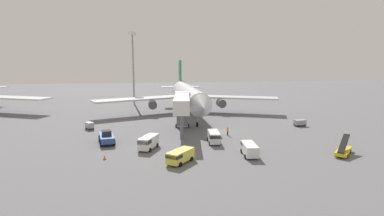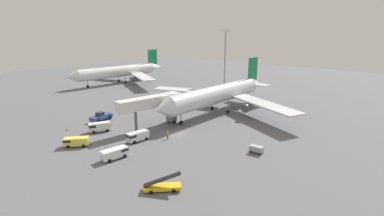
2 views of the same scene
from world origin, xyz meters
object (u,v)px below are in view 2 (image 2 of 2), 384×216
airplane_at_gate (219,94)px  service_van_far_center (137,136)px  belt_loader_truck (162,186)px  baggage_cart_mid_right (128,106)px  jet_bridge (154,103)px  safety_cone_alpha (67,129)px  service_van_far_right (115,153)px  service_van_mid_center (99,127)px  service_van_rear_right (76,141)px  ground_crew_worker_foreground (168,135)px  baggage_cart_near_left (256,149)px  apron_light_mast (225,49)px  airplane_background (120,71)px  pushback_tug (101,117)px

airplane_at_gate → service_van_far_center: airplane_at_gate is taller
belt_loader_truck → baggage_cart_mid_right: belt_loader_truck is taller
airplane_at_gate → baggage_cart_mid_right: 29.00m
jet_bridge → safety_cone_alpha: 22.24m
service_van_far_right → safety_cone_alpha: size_ratio=7.32×
service_van_mid_center → service_van_rear_right: service_van_mid_center is taller
safety_cone_alpha → service_van_far_center: bearing=20.2°
service_van_rear_right → jet_bridge: bearing=81.7°
service_van_far_right → baggage_cart_mid_right: (-28.32, 24.17, -0.26)m
service_van_far_right → ground_crew_worker_foreground: bearing=89.1°
belt_loader_truck → service_van_far_center: 21.75m
service_van_rear_right → ground_crew_worker_foreground: (11.70, 15.85, -0.13)m
service_van_far_center → baggage_cart_near_left: 25.95m
jet_bridge → apron_light_mast: 48.94m
service_van_rear_right → safety_cone_alpha: (-11.27, 3.52, -0.75)m
service_van_rear_right → baggage_cart_near_left: (30.70, 22.20, -0.30)m
airplane_at_gate → baggage_cart_near_left: bearing=-39.6°
service_van_rear_right → baggage_cart_mid_right: bearing=122.7°
service_van_far_right → apron_light_mast: (-19.34, 64.10, 15.98)m
jet_bridge → service_van_far_right: (8.60, -17.64, -4.98)m
airplane_at_gate → baggage_cart_near_left: (23.43, -19.41, -4.76)m
service_van_far_center → apron_light_mast: size_ratio=0.21×
safety_cone_alpha → apron_light_mast: size_ratio=0.03×
airplane_at_gate → apron_light_mast: (-15.14, 24.53, 11.55)m
service_van_far_right → baggage_cart_near_left: service_van_far_right is taller
service_van_far_center → airplane_background: airplane_background is taller
service_van_far_center → baggage_cart_mid_right: 29.07m
airplane_at_gate → baggage_cart_near_left: size_ratio=18.63×
ground_crew_worker_foreground → safety_cone_alpha: ground_crew_worker_foreground is taller
service_van_rear_right → apron_light_mast: size_ratio=0.21×
baggage_cart_near_left → airplane_background: 92.95m
baggage_cart_mid_right → baggage_cart_near_left: bearing=-4.8°
airplane_at_gate → jet_bridge: size_ratio=2.98×
service_van_mid_center → service_van_rear_right: (4.45, -8.25, -0.16)m
pushback_tug → safety_cone_alpha: bearing=-86.3°
belt_loader_truck → service_van_far_right: bearing=172.7°
service_van_mid_center → service_van_far_right: size_ratio=1.01×
service_van_mid_center → pushback_tug: bearing=145.2°
ground_crew_worker_foreground → apron_light_mast: (-19.56, 50.29, 16.14)m
airplane_at_gate → jet_bridge: bearing=-101.3°
belt_loader_truck → service_van_rear_right: (-26.70, -0.09, 0.37)m
jet_bridge → service_van_far_right: size_ratio=3.31×
baggage_cart_mid_right → safety_cone_alpha: (5.58, -22.69, -0.52)m
baggage_cart_near_left → baggage_cart_mid_right: 47.72m
apron_light_mast → jet_bridge: bearing=-77.0°
baggage_cart_near_left → airplane_background: bearing=161.2°
pushback_tug → baggage_cart_near_left: 43.51m
baggage_cart_near_left → apron_light_mast: apron_light_mast is taller
pushback_tug → service_van_mid_center: 9.10m
service_van_mid_center → service_van_far_center: size_ratio=1.04×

